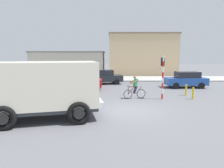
{
  "coord_description": "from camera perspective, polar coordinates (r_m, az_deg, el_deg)",
  "views": [
    {
      "loc": [
        -1.13,
        -11.51,
        3.24
      ],
      "look_at": [
        -1.14,
        2.5,
        1.2
      ],
      "focal_mm": 32.07,
      "sensor_mm": 36.0,
      "label": 1
    }
  ],
  "objects": [
    {
      "name": "ground_plane",
      "position": [
        12.01,
        5.46,
        -7.41
      ],
      "size": [
        120.0,
        120.0,
        0.0
      ],
      "primitive_type": "plane",
      "color": "slate"
    },
    {
      "name": "sidewalk_far",
      "position": [
        26.79,
        2.44,
        1.51
      ],
      "size": [
        80.0,
        5.0,
        0.16
      ],
      "primitive_type": "cube",
      "color": "#ADADA8",
      "rests_on": "ground"
    },
    {
      "name": "truck_foreground",
      "position": [
        10.57,
        -18.61,
        -0.71
      ],
      "size": [
        5.84,
        3.72,
        2.9
      ],
      "color": "silver",
      "rests_on": "ground"
    },
    {
      "name": "cyclist",
      "position": [
        14.99,
        6.55,
        -0.89
      ],
      "size": [
        1.69,
        0.59,
        1.72
      ],
      "color": "black",
      "rests_on": "ground"
    },
    {
      "name": "traffic_light_pole",
      "position": [
        15.08,
        14.3,
        3.57
      ],
      "size": [
        0.24,
        0.43,
        3.2
      ],
      "color": "red",
      "rests_on": "ground"
    },
    {
      "name": "car_red_near",
      "position": [
        22.41,
        -2.33,
        2.07
      ],
      "size": [
        4.27,
        2.5,
        1.6
      ],
      "color": "#1E2328",
      "rests_on": "ground"
    },
    {
      "name": "car_white_mid",
      "position": [
        21.26,
        20.36,
        1.22
      ],
      "size": [
        4.06,
        1.99,
        1.6
      ],
      "color": "#234C9E",
      "rests_on": "ground"
    },
    {
      "name": "car_far_side",
      "position": [
        18.77,
        -8.93,
        0.77
      ],
      "size": [
        4.08,
        2.03,
        1.6
      ],
      "color": "red",
      "rests_on": "ground"
    },
    {
      "name": "pedestrian_near_kerb",
      "position": [
        21.63,
        -11.74,
        1.76
      ],
      "size": [
        0.34,
        0.22,
        1.62
      ],
      "color": "#2D334C",
      "rests_on": "ground"
    },
    {
      "name": "bollard_near",
      "position": [
        15.87,
        22.12,
        -2.46
      ],
      "size": [
        0.14,
        0.14,
        0.9
      ],
      "primitive_type": "cylinder",
      "color": "gold",
      "rests_on": "ground"
    },
    {
      "name": "bollard_far",
      "position": [
        17.15,
        20.38,
        -1.6
      ],
      "size": [
        0.14,
        0.14,
        0.9
      ],
      "primitive_type": "cylinder",
      "color": "gold",
      "rests_on": "ground"
    },
    {
      "name": "building_corner_left",
      "position": [
        35.14,
        -11.83,
        5.95
      ],
      "size": [
        11.77,
        7.46,
        3.81
      ],
      "color": "#B2AD9E",
      "rests_on": "ground"
    },
    {
      "name": "building_mid_block",
      "position": [
        33.98,
        8.43,
        8.31
      ],
      "size": [
        10.81,
        6.65,
        6.6
      ],
      "color": "#D1B284",
      "rests_on": "ground"
    }
  ]
}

